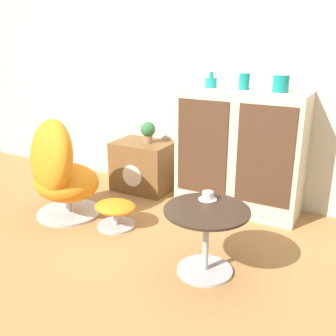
# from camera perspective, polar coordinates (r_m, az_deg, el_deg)

# --- Properties ---
(ground_plane) EXTENTS (12.00, 12.00, 0.00)m
(ground_plane) POSITION_cam_1_polar(r_m,az_deg,el_deg) (3.14, -5.07, -12.10)
(ground_plane) COLOR #A87542
(wall_back) EXTENTS (6.40, 0.06, 2.60)m
(wall_back) POSITION_cam_1_polar(r_m,az_deg,el_deg) (3.97, 6.13, 14.26)
(wall_back) COLOR beige
(wall_back) RESTS_ON ground_plane
(sideboard) EXTENTS (1.15, 0.46, 1.15)m
(sideboard) POSITION_cam_1_polar(r_m,az_deg,el_deg) (3.72, 10.40, 2.34)
(sideboard) COLOR beige
(sideboard) RESTS_ON ground_plane
(tv_console) EXTENTS (0.61, 0.46, 0.53)m
(tv_console) POSITION_cam_1_polar(r_m,az_deg,el_deg) (4.24, -3.58, 0.31)
(tv_console) COLOR brown
(tv_console) RESTS_ON ground_plane
(egg_chair) EXTENTS (0.87, 0.84, 0.94)m
(egg_chair) POSITION_cam_1_polar(r_m,az_deg,el_deg) (3.68, -15.52, -0.41)
(egg_chair) COLOR #B7B7BC
(egg_chair) RESTS_ON ground_plane
(ottoman) EXTENTS (0.38, 0.33, 0.23)m
(ottoman) POSITION_cam_1_polar(r_m,az_deg,el_deg) (3.47, -7.62, -6.07)
(ottoman) COLOR #B7B7BC
(ottoman) RESTS_ON ground_plane
(coffee_table) EXTENTS (0.59, 0.59, 0.49)m
(coffee_table) POSITION_cam_1_polar(r_m,az_deg,el_deg) (2.76, 5.55, -9.19)
(coffee_table) COLOR #B7B7BC
(coffee_table) RESTS_ON ground_plane
(vase_leftmost) EXTENTS (0.11, 0.11, 0.14)m
(vase_leftmost) POSITION_cam_1_polar(r_m,az_deg,el_deg) (3.71, 6.27, 12.30)
(vase_leftmost) COLOR teal
(vase_leftmost) RESTS_ON sideboard
(vase_inner_left) EXTENTS (0.10, 0.10, 0.14)m
(vase_inner_left) POSITION_cam_1_polar(r_m,az_deg,el_deg) (3.60, 10.99, 12.23)
(vase_inner_left) COLOR #147A75
(vase_inner_left) RESTS_ON sideboard
(vase_inner_right) EXTENTS (0.14, 0.14, 0.14)m
(vase_inner_right) POSITION_cam_1_polar(r_m,az_deg,el_deg) (3.51, 16.05, 11.69)
(vase_inner_right) COLOR #147A75
(vase_inner_right) RESTS_ON sideboard
(potted_plant) EXTENTS (0.15, 0.15, 0.22)m
(potted_plant) POSITION_cam_1_polar(r_m,az_deg,el_deg) (4.10, -2.91, 5.41)
(potted_plant) COLOR #996B4C
(potted_plant) RESTS_ON tv_console
(teacup) EXTENTS (0.13, 0.13, 0.06)m
(teacup) POSITION_cam_1_polar(r_m,az_deg,el_deg) (2.82, 5.78, -4.12)
(teacup) COLOR white
(teacup) RESTS_ON coffee_table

